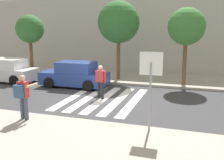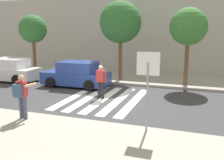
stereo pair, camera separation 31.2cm
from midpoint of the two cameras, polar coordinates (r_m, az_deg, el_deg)
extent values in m
plane|color=#38383A|center=(13.30, -1.49, -4.31)|extent=(120.00, 120.00, 0.00)
cube|color=#9E998C|center=(8.17, -17.73, -14.93)|extent=(60.00, 6.00, 0.14)
cube|color=#9E998C|center=(18.86, 5.02, 0.62)|extent=(60.00, 4.80, 0.14)
cube|color=#ADA89E|center=(22.82, 7.95, 9.78)|extent=(56.00, 4.00, 5.94)
cube|color=silver|center=(14.10, -7.29, -3.46)|extent=(0.44, 5.20, 0.01)
cube|color=silver|center=(13.77, -4.31, -3.77)|extent=(0.44, 5.20, 0.01)
cube|color=silver|center=(13.48, -1.18, -4.08)|extent=(0.44, 5.20, 0.01)
cube|color=silver|center=(13.23, 2.07, -4.39)|extent=(0.44, 5.20, 0.01)
cube|color=silver|center=(13.02, 5.45, -4.69)|extent=(0.44, 5.20, 0.01)
cylinder|color=gray|center=(8.85, 8.66, -3.76)|extent=(0.07, 0.07, 2.36)
cube|color=white|center=(8.64, 8.91, 3.50)|extent=(0.76, 0.03, 0.76)
cube|color=red|center=(8.65, 8.93, 3.51)|extent=(0.66, 0.02, 0.66)
cylinder|color=#474C60|center=(10.69, -18.38, -5.66)|extent=(0.15, 0.15, 0.88)
cylinder|color=#474C60|center=(10.56, -17.59, -5.83)|extent=(0.15, 0.15, 0.88)
cube|color=#B73333|center=(10.44, -18.24, -1.86)|extent=(0.40, 0.28, 0.60)
sphere|color=tan|center=(10.35, -18.39, 0.46)|extent=(0.23, 0.23, 0.23)
cylinder|color=tan|center=(10.73, -18.41, -0.78)|extent=(0.16, 0.59, 0.10)
cylinder|color=tan|center=(10.40, -16.50, -1.03)|extent=(0.16, 0.59, 0.10)
cube|color=black|center=(10.69, -16.83, -0.56)|extent=(0.15, 0.11, 0.10)
cube|color=#335170|center=(10.28, -19.11, -2.23)|extent=(0.34, 0.23, 0.48)
cylinder|color=#232328|center=(13.45, -2.12, -2.20)|extent=(0.15, 0.15, 0.88)
cylinder|color=#232328|center=(13.36, -1.36, -2.29)|extent=(0.15, 0.15, 0.88)
cube|color=#B73333|center=(13.25, -1.76, 0.86)|extent=(0.41, 0.28, 0.60)
sphere|color=tan|center=(13.17, -1.78, 2.70)|extent=(0.23, 0.23, 0.23)
cylinder|color=#B73333|center=(13.36, -2.67, 0.86)|extent=(0.10, 0.10, 0.58)
cylinder|color=#B73333|center=(13.14, -0.84, 0.69)|extent=(0.10, 0.10, 0.58)
cube|color=white|center=(19.05, -21.02, 1.40)|extent=(4.10, 1.70, 0.76)
cube|color=white|center=(18.86, -20.83, 3.47)|extent=(2.20, 1.56, 0.64)
cube|color=slate|center=(18.25, -18.49, 3.38)|extent=(0.10, 1.50, 0.51)
cylinder|color=black|center=(20.55, -22.17, 1.41)|extent=(0.64, 0.22, 0.64)
cylinder|color=black|center=(17.65, -19.59, 0.05)|extent=(0.64, 0.22, 0.64)
cylinder|color=black|center=(18.97, -16.39, 1.02)|extent=(0.64, 0.22, 0.64)
cube|color=#284293|center=(16.27, -7.31, 0.45)|extent=(4.10, 1.70, 0.76)
cube|color=#284293|center=(16.08, -6.90, 2.87)|extent=(2.20, 1.56, 0.64)
cube|color=slate|center=(16.58, -10.22, 3.03)|extent=(0.10, 1.50, 0.54)
cube|color=slate|center=(15.68, -3.71, 2.70)|extent=(0.10, 1.50, 0.51)
cylinder|color=black|center=(16.20, -12.66, -0.54)|extent=(0.64, 0.22, 0.64)
cylinder|color=black|center=(17.63, -9.75, 0.55)|extent=(0.64, 0.22, 0.64)
cylinder|color=black|center=(15.03, -4.40, -1.23)|extent=(0.64, 0.22, 0.64)
cylinder|color=black|center=(16.56, -2.04, 0.00)|extent=(0.64, 0.22, 0.64)
cylinder|color=brown|center=(20.72, -16.12, 5.17)|extent=(0.24, 0.24, 2.71)
sphere|color=#2D662D|center=(20.61, -16.43, 10.63)|extent=(2.07, 2.07, 2.07)
cylinder|color=brown|center=(17.55, 2.32, 4.96)|extent=(0.24, 0.24, 2.96)
sphere|color=#2D662D|center=(17.44, 2.38, 12.49)|extent=(2.74, 2.74, 2.74)
cylinder|color=brown|center=(16.46, 16.42, 3.85)|extent=(0.24, 0.24, 2.84)
sphere|color=#387533|center=(16.33, 16.84, 11.11)|extent=(2.21, 2.21, 2.21)
camera|label=1|loc=(0.16, -89.29, 0.14)|focal=42.00mm
camera|label=2|loc=(0.16, 90.71, -0.14)|focal=42.00mm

